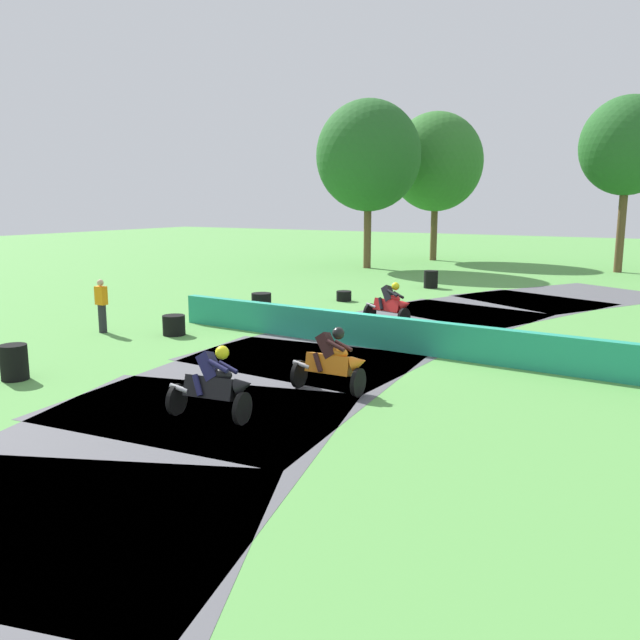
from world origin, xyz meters
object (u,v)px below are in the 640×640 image
Objects in this scene: motorcycle_lead_red at (390,304)px; motorcycle_chase_orange at (333,361)px; motorcycle_trailing_black at (215,385)px; tire_stack_mid_a at (344,296)px; tire_stack_mid_b at (261,304)px; tire_stack_far at (174,325)px; tire_stack_near at (431,279)px; track_marshal at (102,306)px; tire_stack_extra_a at (14,362)px.

motorcycle_chase_orange is at bearing -74.28° from motorcycle_lead_red.
motorcycle_trailing_black reaches higher than tire_stack_mid_a.
tire_stack_mid_b reaches higher than tire_stack_far.
tire_stack_mid_a is (-3.58, 3.44, -0.44)m from motorcycle_lead_red.
tire_stack_near is 15.54m from track_marshal.
motorcycle_chase_orange is 2.10× the size of tire_stack_near.
tire_stack_near is at bearing 73.86° from tire_stack_mid_a.
tire_stack_mid_a is 0.37× the size of track_marshal.
motorcycle_lead_red is 2.15× the size of tire_stack_extra_a.
tire_stack_far is (-0.35, -4.01, -0.10)m from tire_stack_mid_b.
tire_stack_mid_b and tire_stack_extra_a have the same top height.
track_marshal is (-2.47, 4.68, 0.42)m from tire_stack_extra_a.
track_marshal is (-9.08, 1.86, 0.17)m from motorcycle_chase_orange.
tire_stack_far reaches higher than tire_stack_mid_a.
motorcycle_trailing_black is 1.02× the size of track_marshal.
motorcycle_trailing_black is 14.49m from tire_stack_mid_a.
track_marshal reaches higher than tire_stack_near.
track_marshal is at bearing 168.44° from motorcycle_chase_orange.
motorcycle_trailing_black is at bearing -58.98° from tire_stack_mid_b.
tire_stack_mid_a is at bearing 70.22° from track_marshal.
track_marshal reaches higher than tire_stack_mid_b.
track_marshal is at bearing -109.78° from tire_stack_mid_a.
motorcycle_chase_orange is at bearing -45.33° from tire_stack_mid_b.
tire_stack_near is 5.69m from tire_stack_mid_a.
motorcycle_lead_red is at bearing -43.85° from tire_stack_mid_a.
motorcycle_trailing_black is (1.12, -10.25, -0.00)m from motorcycle_lead_red.
tire_stack_mid_b is 1.00× the size of tire_stack_extra_a.
tire_stack_extra_a is (-2.44, -19.41, 0.00)m from tire_stack_near.
tire_stack_mid_a is 4.53m from tire_stack_mid_b.
tire_stack_near and tire_stack_mid_b have the same top height.
tire_stack_extra_a reaches higher than tire_stack_mid_a.
tire_stack_mid_b is (-4.45, -1.00, -0.24)m from motorcycle_lead_red.
motorcycle_trailing_black is 9.18m from track_marshal.
tire_stack_extra_a is (0.34, -5.50, 0.10)m from tire_stack_far.
tire_stack_mid_a is at bearing 86.46° from tire_stack_extra_a.
tire_stack_near is (-3.12, 19.16, -0.24)m from motorcycle_trailing_black.
tire_stack_far is at bearing 138.41° from motorcycle_trailing_black.
motorcycle_lead_red is 9.05m from track_marshal.
tire_stack_mid_b is 4.02m from tire_stack_far.
motorcycle_trailing_black is (-1.05, -2.57, -0.02)m from motorcycle_chase_orange.
tire_stack_near is 14.19m from tire_stack_far.
motorcycle_trailing_black is 2.09× the size of tire_stack_near.
tire_stack_extra_a is 0.49× the size of track_marshal.
tire_stack_far is 2.34m from track_marshal.
motorcycle_lead_red is 11.41m from tire_stack_extra_a.
tire_stack_mid_b is 1.20× the size of tire_stack_far.
tire_stack_near is (-2.00, 8.90, -0.24)m from motorcycle_lead_red.
tire_stack_near is at bearing 71.55° from track_marshal.
motorcycle_chase_orange is 9.27m from track_marshal.
tire_stack_mid_a is (-1.58, -5.46, -0.20)m from tire_stack_near.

